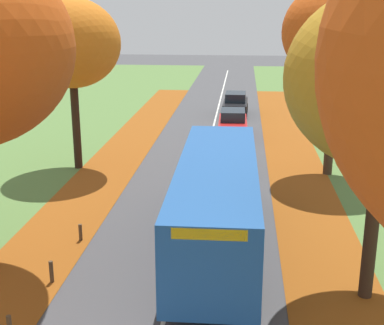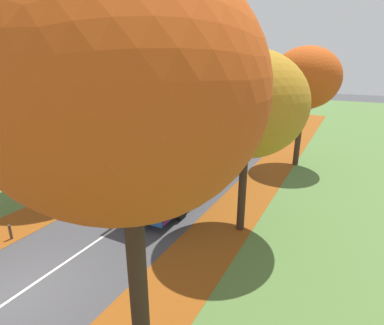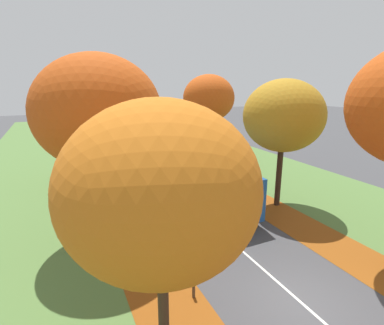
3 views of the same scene
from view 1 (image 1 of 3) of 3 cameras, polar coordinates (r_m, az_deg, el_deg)
name	(u,v)px [view 1 (image 1 of 3)]	position (r m, az deg, el deg)	size (l,w,h in m)	color
grass_verge_left	(28,160)	(29.20, -17.06, 0.29)	(12.00, 90.00, 0.01)	#517538
leaf_litter_left	(80,204)	(22.30, -11.82, -4.31)	(2.80, 60.00, 0.00)	#8C4714
leaf_litter_right	(309,212)	(21.52, 12.40, -5.13)	(2.80, 60.00, 0.00)	#8C4714
road_centre_line	(204,164)	(27.08, 1.25, -0.21)	(0.12, 80.00, 0.01)	silver
tree_left_mid	(71,44)	(26.09, -12.78, 12.26)	(4.64, 4.64, 8.16)	black
tree_right_mid	(338,33)	(25.26, 15.30, 13.21)	(4.96, 4.96, 8.86)	#422D1E
bollard_fifth	(51,272)	(16.39, -14.77, -11.21)	(0.12, 0.12, 0.68)	#4C3823
bollard_sixth	(80,232)	(18.87, -11.81, -7.31)	(0.12, 0.12, 0.60)	#4C3823
bus	(217,200)	(17.44, 2.69, -4.00)	(2.76, 10.43, 2.98)	#1E5199
car_white_lead	(229,154)	(26.12, 3.94, 0.96)	(1.85, 4.23, 1.62)	silver
car_red_following	(233,123)	(32.80, 4.37, 4.19)	(1.84, 4.23, 1.62)	#B21919
car_black_third_in_line	(235,104)	(39.31, 4.65, 6.25)	(1.85, 4.24, 1.62)	black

